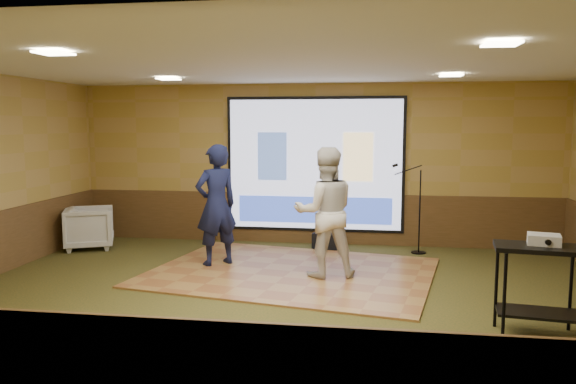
# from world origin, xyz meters

# --- Properties ---
(ground) EXTENTS (9.00, 9.00, 0.00)m
(ground) POSITION_xyz_m (0.00, 0.00, 0.00)
(ground) COLOR #2C3518
(ground) RESTS_ON ground
(room_shell) EXTENTS (9.04, 7.04, 3.02)m
(room_shell) POSITION_xyz_m (0.00, 0.00, 2.09)
(room_shell) COLOR #A98746
(room_shell) RESTS_ON ground
(wainscot_back) EXTENTS (9.00, 0.04, 0.95)m
(wainscot_back) POSITION_xyz_m (0.00, 3.48, 0.47)
(wainscot_back) COLOR #493418
(wainscot_back) RESTS_ON ground
(projector_screen) EXTENTS (3.32, 0.06, 2.52)m
(projector_screen) POSITION_xyz_m (0.00, 3.44, 1.47)
(projector_screen) COLOR black
(projector_screen) RESTS_ON room_shell
(downlight_nw) EXTENTS (0.32, 0.32, 0.02)m
(downlight_nw) POSITION_xyz_m (-2.20, 1.80, 2.97)
(downlight_nw) COLOR #FFEDBF
(downlight_nw) RESTS_ON room_shell
(downlight_ne) EXTENTS (0.32, 0.32, 0.02)m
(downlight_ne) POSITION_xyz_m (2.20, 1.80, 2.97)
(downlight_ne) COLOR #FFEDBF
(downlight_ne) RESTS_ON room_shell
(downlight_sw) EXTENTS (0.32, 0.32, 0.02)m
(downlight_sw) POSITION_xyz_m (-2.20, -1.50, 2.97)
(downlight_sw) COLOR #FFEDBF
(downlight_sw) RESTS_ON room_shell
(downlight_se) EXTENTS (0.32, 0.32, 0.02)m
(downlight_se) POSITION_xyz_m (2.20, -1.50, 2.97)
(downlight_se) COLOR #FFEDBF
(downlight_se) RESTS_ON room_shell
(dance_floor) EXTENTS (4.63, 3.85, 0.03)m
(dance_floor) POSITION_xyz_m (-0.13, 1.26, 0.01)
(dance_floor) COLOR olive
(dance_floor) RESTS_ON ground
(player_left) EXTENTS (0.82, 0.80, 1.91)m
(player_left) POSITION_xyz_m (-1.36, 1.52, 0.98)
(player_left) COLOR #121639
(player_left) RESTS_ON dance_floor
(player_right) EXTENTS (1.07, 0.93, 1.89)m
(player_right) POSITION_xyz_m (0.39, 1.09, 0.98)
(player_right) COLOR silver
(player_right) RESTS_ON dance_floor
(av_table) EXTENTS (0.92, 0.49, 0.97)m
(av_table) POSITION_xyz_m (2.83, -0.84, 0.68)
(av_table) COLOR black
(av_table) RESTS_ON ground
(projector) EXTENTS (0.38, 0.34, 0.11)m
(projector) POSITION_xyz_m (2.88, -0.76, 1.03)
(projector) COLOR silver
(projector) RESTS_ON av_table
(mic_stand) EXTENTS (0.62, 0.25, 1.58)m
(mic_stand) POSITION_xyz_m (1.84, 2.92, 0.49)
(mic_stand) COLOR black
(mic_stand) RESTS_ON ground
(banquet_chair) EXTENTS (1.10, 1.08, 0.76)m
(banquet_chair) POSITION_xyz_m (-4.00, 2.43, 0.38)
(banquet_chair) COLOR gray
(banquet_chair) RESTS_ON ground
(duffel_bag) EXTENTS (0.52, 0.41, 0.28)m
(duffel_bag) POSITION_xyz_m (0.26, 3.06, 0.14)
(duffel_bag) COLOR black
(duffel_bag) RESTS_ON ground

